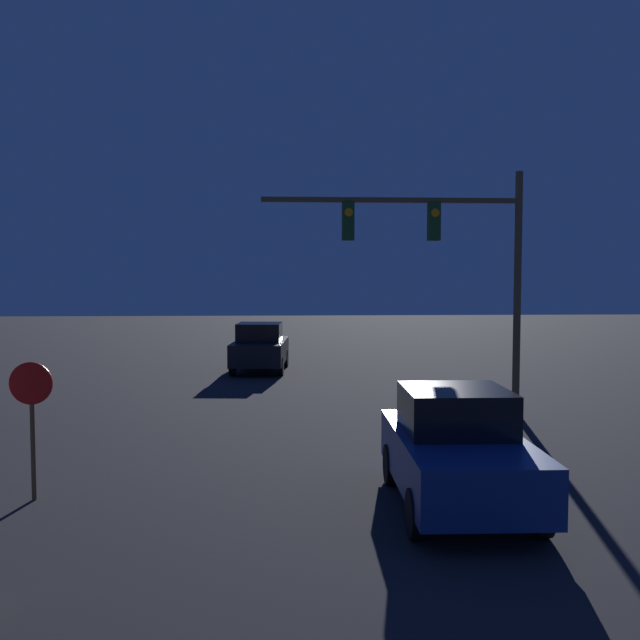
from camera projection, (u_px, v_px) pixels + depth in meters
The scene contains 4 objects.
car_near at pixel (457, 450), 10.35m from camera, with size 1.88×3.89×1.72m.
car_far at pixel (260, 348), 25.16m from camera, with size 2.06×3.98×1.72m.
traffic_signal_mast at pixel (449, 250), 17.13m from camera, with size 6.29×0.30×5.88m.
stop_sign at pixel (32, 405), 10.62m from camera, with size 0.64×0.07×2.09m.
Camera 1 is at (-0.76, -0.44, 3.37)m, focal length 40.00 mm.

